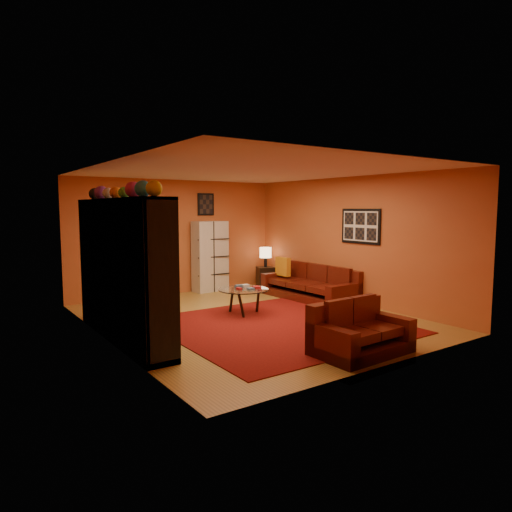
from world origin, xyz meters
TOP-DOWN VIEW (x-y plane):
  - floor at (0.00, 0.00)m, footprint 6.00×6.00m
  - ceiling at (0.00, 0.00)m, footprint 6.00×6.00m
  - wall_back at (0.00, 3.00)m, footprint 6.00×0.00m
  - wall_front at (0.00, -3.00)m, footprint 6.00×0.00m
  - wall_left at (-2.50, 0.00)m, footprint 0.00×6.00m
  - wall_right at (2.50, 0.00)m, footprint 0.00×6.00m
  - rug at (0.10, -0.70)m, footprint 3.60×3.60m
  - doorway at (-0.70, 2.96)m, footprint 0.95×0.10m
  - wall_art_right at (2.48, -0.30)m, footprint 0.03×1.00m
  - wall_art_back at (0.75, 2.98)m, footprint 0.42×0.03m
  - entertainment_unit at (-2.27, 0.00)m, footprint 0.45×3.00m
  - tv at (-2.23, 0.04)m, footprint 0.88×0.11m
  - sofa at (2.14, 0.74)m, footprint 0.97×2.30m
  - loveseat at (0.14, -2.42)m, footprint 1.36×0.84m
  - throw_pillow at (1.95, 1.54)m, footprint 0.12×0.42m
  - coffee_table at (0.09, 0.34)m, footprint 0.93×0.93m
  - storage_cabinet at (0.75, 2.80)m, footprint 0.86×0.45m
  - bowl_chair at (-1.06, 2.18)m, footprint 0.73×0.73m
  - side_table at (2.17, 2.52)m, footprint 0.51×0.51m
  - table_lamp at (2.17, 2.52)m, footprint 0.29×0.29m

SIDE VIEW (x-z plane):
  - floor at x=0.00m, z-range 0.00..0.00m
  - rug at x=0.10m, z-range 0.00..0.01m
  - side_table at x=2.17m, z-range 0.00..0.50m
  - sofa at x=2.14m, z-range -0.14..0.71m
  - loveseat at x=0.14m, z-range -0.14..0.71m
  - bowl_chair at x=-1.06m, z-range 0.02..0.61m
  - coffee_table at x=0.09m, z-range 0.19..0.66m
  - throw_pillow at x=1.95m, z-range 0.42..0.84m
  - storage_cabinet at x=0.75m, z-range 0.00..1.65m
  - table_lamp at x=2.17m, z-range 0.60..1.09m
  - tv at x=-2.23m, z-range 0.72..1.22m
  - doorway at x=-0.70m, z-range 0.00..2.04m
  - entertainment_unit at x=-2.27m, z-range 0.00..2.10m
  - wall_back at x=0.00m, z-range -1.70..4.30m
  - wall_front at x=0.00m, z-range -1.70..4.30m
  - wall_left at x=-2.50m, z-range -1.70..4.30m
  - wall_right at x=2.50m, z-range -1.70..4.30m
  - wall_art_right at x=2.48m, z-range 1.25..1.95m
  - wall_art_back at x=0.75m, z-range 1.79..2.31m
  - ceiling at x=0.00m, z-range 2.60..2.60m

